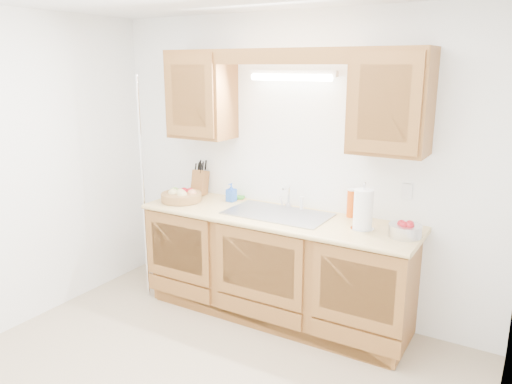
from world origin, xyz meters
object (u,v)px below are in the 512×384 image
Objects in this scene: knife_block at (200,182)px; paper_towel at (363,210)px; fruit_basket at (182,196)px; apple_bowl at (405,230)px.

knife_block is 1.65m from paper_towel.
paper_towel reaches higher than fruit_basket.
paper_towel is at bearing 1.92° from fruit_basket.
paper_towel reaches higher than apple_bowl.
paper_towel is at bearing -16.77° from knife_block.
knife_block is (0.01, 0.27, 0.07)m from fruit_basket.
fruit_basket is 1.65m from paper_towel.
fruit_basket is 1.09× the size of paper_towel.
fruit_basket is at bearing -178.47° from apple_bowl.
knife_block reaches higher than fruit_basket.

